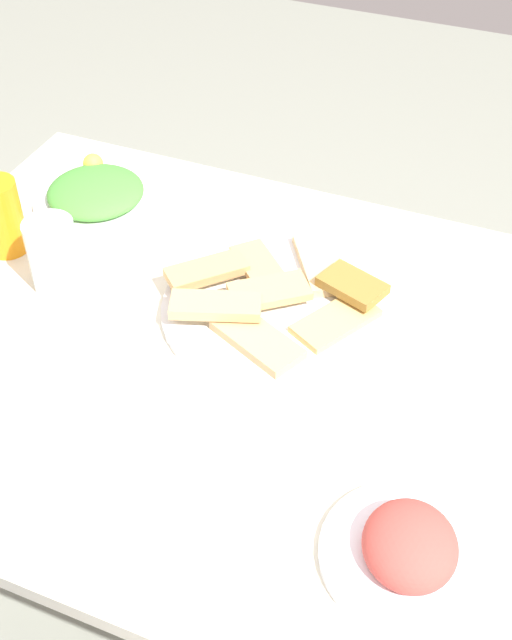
% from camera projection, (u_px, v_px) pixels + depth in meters
% --- Properties ---
extents(ground_plane, '(6.00, 6.00, 0.00)m').
position_uv_depth(ground_plane, '(247.00, 617.00, 1.64)').
color(ground_plane, gray).
extents(dining_table, '(1.13, 0.83, 0.75)m').
position_uv_depth(dining_table, '(243.00, 394.00, 1.19)').
color(dining_table, silver).
rests_on(dining_table, ground_plane).
extents(pide_platter, '(0.34, 0.35, 0.05)m').
position_uv_depth(pide_platter, '(276.00, 303.00, 1.19)').
color(pide_platter, white).
rests_on(pide_platter, dining_table).
extents(salad_plate_greens, '(0.21, 0.21, 0.05)m').
position_uv_depth(salad_plate_greens, '(96.00, 193.00, 1.39)').
color(salad_plate_greens, white).
rests_on(salad_plate_greens, dining_table).
extents(salad_plate_rice, '(0.20, 0.20, 0.06)m').
position_uv_depth(salad_plate_rice, '(409.00, 549.00, 0.88)').
color(salad_plate_rice, white).
rests_on(salad_plate_rice, dining_table).
extents(soda_can, '(0.07, 0.07, 0.12)m').
position_uv_depth(soda_can, '(1.00, 217.00, 1.26)').
color(soda_can, orange).
rests_on(soda_can, dining_table).
extents(drinking_glass, '(0.07, 0.07, 0.11)m').
position_uv_depth(drinking_glass, '(53.00, 255.00, 1.20)').
color(drinking_glass, silver).
rests_on(drinking_glass, dining_table).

